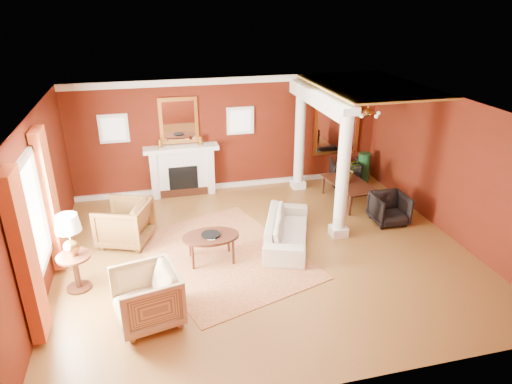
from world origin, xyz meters
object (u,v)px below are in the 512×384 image
object	(u,v)px
coffee_table	(211,238)
sofa	(287,225)
side_table	(71,241)
armchair_leopard	(124,221)
armchair_stripe	(147,295)
dining_table	(350,187)

from	to	relation	value
coffee_table	sofa	bearing A→B (deg)	11.09
side_table	armchair_leopard	bearing A→B (deg)	61.80
sofa	armchair_stripe	xyz separation A→B (m)	(-2.86, -1.85, 0.09)
coffee_table	dining_table	world-z (taller)	dining_table
side_table	sofa	bearing A→B (deg)	9.50
sofa	coffee_table	distance (m)	1.66
armchair_stripe	armchair_leopard	bearing A→B (deg)	175.92
dining_table	side_table	bearing A→B (deg)	104.06
armchair_stripe	side_table	size ratio (longest dim) A/B	0.68
sofa	coffee_table	bearing A→B (deg)	121.82
sofa	coffee_table	world-z (taller)	sofa
armchair_stripe	side_table	world-z (taller)	side_table
armchair_stripe	dining_table	bearing A→B (deg)	112.10
sofa	coffee_table	size ratio (longest dim) A/B	1.89
armchair_leopard	dining_table	size ratio (longest dim) A/B	0.67
sofa	armchair_leopard	size ratio (longest dim) A/B	2.08
coffee_table	side_table	distance (m)	2.48
coffee_table	side_table	world-z (taller)	side_table
armchair_stripe	coffee_table	distance (m)	1.97
sofa	dining_table	distance (m)	2.61
armchair_leopard	dining_table	bearing A→B (deg)	119.52
coffee_table	side_table	size ratio (longest dim) A/B	0.76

